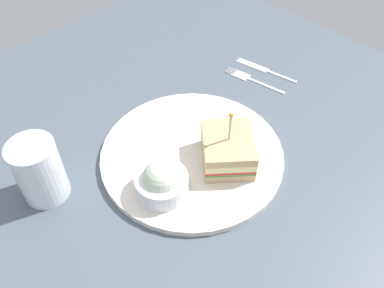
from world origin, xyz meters
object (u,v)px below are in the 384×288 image
Objects in this scene: fork at (248,78)px; plate at (192,155)px; drink_glass at (40,173)px; knife at (263,69)px; sandwich_half_center at (228,150)px; coleslaw_bowl at (162,182)px.

plate is at bearing -163.07° from fork.
drink_glass is (-20.60, 10.46, 3.88)cm from plate.
drink_glass is 43.62cm from fork.
sandwich_half_center is at bearing -153.92° from knife.
coleslaw_bowl reaches higher than plate.
plate is at bearing -26.93° from drink_glass.
plate is at bearing 118.53° from sandwich_half_center.
knife is (35.68, 9.16, -3.13)cm from coleslaw_bowl.
knife is at bearing 14.39° from coleslaw_bowl.
sandwich_half_center is at bearing -33.67° from drink_glass.
knife is at bearing -1.05° from fork.
plate is 2.51× the size of sandwich_half_center.
plate is 2.22× the size of knife.
plate is 27.99cm from knife.
drink_glass is at bearing 153.07° from plate.
plate is 2.95× the size of drink_glass.
plate is 6.56cm from sandwich_half_center.
fork is 0.98× the size of knife.
plate is 9.27cm from coleslaw_bowl.
fork and knife have the same top height.
sandwich_half_center is at bearing -148.86° from fork.
coleslaw_bowl is at bearing -165.61° from knife.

